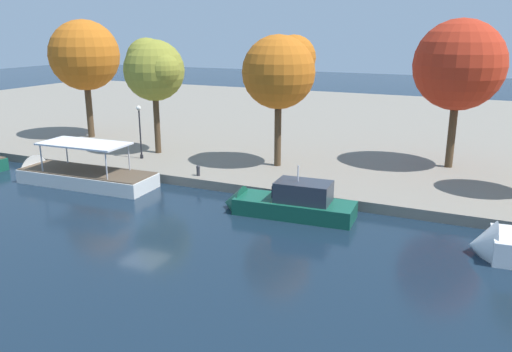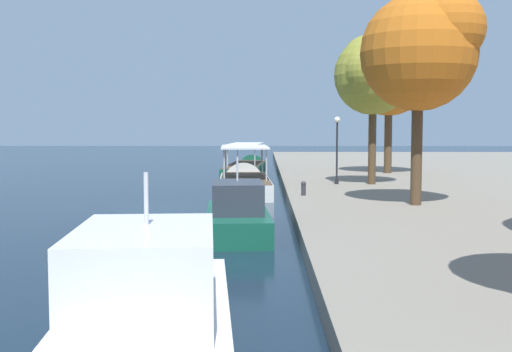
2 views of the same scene
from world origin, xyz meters
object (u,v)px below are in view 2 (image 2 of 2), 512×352
Objects in this scene: mooring_bollard_0 at (304,188)px; motor_yacht_3 at (152,319)px; tree_2 at (387,76)px; lamp_post at (337,143)px; tree_4 at (371,73)px; tour_boat_1 at (244,186)px; tour_boat_0 at (247,170)px; motor_yacht_2 at (237,218)px; tree_3 at (424,49)px.

motor_yacht_3 is at bearing -10.46° from mooring_bollard_0.
tree_2 reaches higher than motor_yacht_3.
tree_4 is (0.14, 2.13, 4.53)m from lamp_post.
tree_2 reaches higher than mooring_bollard_0.
tree_2 is (-8.61, 11.16, 7.99)m from tour_boat_1.
tour_boat_0 is 15.52m from tree_2.
lamp_post is 0.45× the size of tree_4.
lamp_post reaches higher than motor_yacht_2.
tour_boat_0 is 30.42m from tree_3.
tree_4 is at bearing -21.51° from motor_yacht_3.
motor_yacht_3 is 22.39m from tree_3.
tree_2 is at bearing -54.97° from tour_boat_1.
tour_boat_1 is 1.39× the size of motor_yacht_2.
tree_4 is (-10.96, -0.66, -0.22)m from tree_3.
tour_boat_0 is 1.77× the size of motor_yacht_2.
mooring_bollard_0 is at bearing -24.28° from tree_2.
tour_boat_1 is at bearing -103.69° from lamp_post.
tree_2 is (-17.04, 7.69, 7.32)m from mooring_bollard_0.
mooring_bollard_0 is 20.08m from tree_2.
tour_boat_1 is 2.67× the size of lamp_post.
tree_2 is (-25.15, 10.96, 7.82)m from motor_yacht_2.
tree_3 is (-18.88, 9.63, 7.24)m from motor_yacht_3.
mooring_bollard_0 is (-8.11, 3.28, 0.50)m from motor_yacht_2.
tour_boat_1 is 31.46m from motor_yacht_3.
motor_yacht_3 reaches higher than motor_yacht_2.
tour_boat_0 is 20.42m from tree_4.
tour_boat_1 is 6.87m from lamp_post.
tour_boat_1 is at bearing -52.34° from tree_2.
motor_yacht_2 is 8.76m from mooring_bollard_0.
lamp_post is (-6.95, 2.58, 2.23)m from mooring_bollard_0.
tour_boat_0 is 1.63× the size of motor_yacht_3.
tree_3 is (11.09, 2.80, 4.75)m from lamp_post.
motor_yacht_2 is (16.53, 0.20, 0.16)m from tour_boat_1.
motor_yacht_2 reaches higher than tour_boat_1.
tree_4 is (10.22, -2.97, -0.57)m from tree_2.
motor_yacht_3 is at bearing -176.56° from tour_boat_0.
tour_boat_1 is 9.14m from mooring_bollard_0.
lamp_post is 0.44× the size of tree_3.
tour_boat_0 is 1.33× the size of tree_2.
tree_4 reaches higher than motor_yacht_2.
motor_yacht_2 is at bearing -21.25° from lamp_post.
mooring_bollard_0 is at bearing -25.63° from motor_yacht_2.
tree_3 is at bearing 14.15° from lamp_post.
motor_yacht_2 is 14.95m from motor_yacht_3.
lamp_post is at bearing -93.63° from tree_4.
tour_boat_0 is 18.98× the size of mooring_bollard_0.
tour_boat_1 is 1.04× the size of tree_2.
tree_2 is at bearing -116.76° from tour_boat_0.
tour_boat_1 is 1.17× the size of tree_3.
motor_yacht_2 is 18.42m from tree_4.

